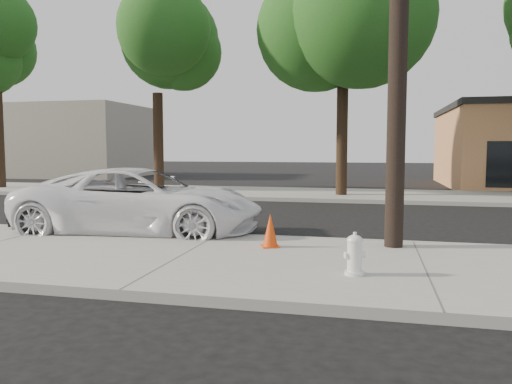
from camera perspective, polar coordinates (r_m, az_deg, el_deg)
ground at (r=12.84m, az=-1.39°, el=-3.90°), size 120.00×120.00×0.00m
near_sidewalk at (r=8.80m, az=-8.46°, el=-7.59°), size 90.00×4.40×0.15m
far_sidewalk at (r=21.11m, az=4.39°, el=-0.21°), size 90.00×5.00×0.15m
curb_near at (r=10.84m, az=-4.17°, el=-5.17°), size 90.00×0.12×0.16m
building_far at (r=39.75m, az=-22.68°, el=5.36°), size 14.00×8.00×5.00m
tree_b at (r=22.63m, az=-10.96°, el=15.52°), size 4.34×4.20×8.45m
tree_c at (r=20.55m, az=10.60°, el=18.78°), size 4.96×4.80×9.55m
police_cruiser at (r=11.74m, az=-12.98°, el=-1.06°), size 5.72×2.96×1.54m
fire_hydrant at (r=7.44m, az=11.20°, el=-7.13°), size 0.32×0.28×0.59m
traffic_cone at (r=9.33m, az=1.64°, el=-4.44°), size 0.42×0.42×0.63m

